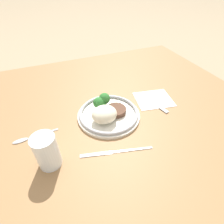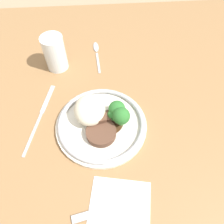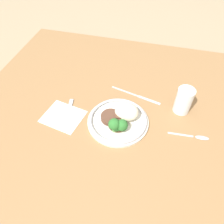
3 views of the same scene
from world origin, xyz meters
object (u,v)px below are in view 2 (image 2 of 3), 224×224
Objects in this scene: plate at (101,120)px; fork at (104,210)px; knife at (41,115)px; spoon at (96,51)px; juice_glass at (55,54)px.

plate is 0.21m from fork.
knife is at bearing -69.29° from fork.
knife is (0.04, 0.16, -0.02)m from plate.
knife is 0.30m from spoon.
plate is 0.29m from spoon.
fork reaches higher than knife.
knife is at bearing 75.88° from plate.
spoon is at bearing -62.72° from juice_glass.
plate is 2.16× the size of juice_glass.
juice_glass is 0.20m from knife.
plate is 0.17m from knife.
fork is at bearing -134.04° from knife.
plate reaches higher than fork.
juice_glass is 0.49× the size of knife.
juice_glass reaches higher than plate.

